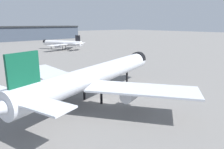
# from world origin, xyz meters

# --- Properties ---
(ground) EXTENTS (900.00, 900.00, 0.00)m
(ground) POSITION_xyz_m (0.00, 0.00, 0.00)
(ground) COLOR slate
(airliner_near_gate) EXTENTS (54.04, 48.25, 14.37)m
(airliner_near_gate) POSITION_xyz_m (0.01, 1.95, 6.32)
(airliner_near_gate) COLOR silver
(airliner_near_gate) RESTS_ON ground
(airliner_far_taxiway) EXTENTS (30.64, 34.18, 10.72)m
(airliner_far_taxiway) POSITION_xyz_m (41.12, 102.16, 4.73)
(airliner_far_taxiway) COLOR white
(airliner_far_taxiway) RESTS_ON ground
(traffic_cone_wingtip) EXTENTS (0.47, 0.47, 0.58)m
(traffic_cone_wingtip) POSITION_xyz_m (11.86, 33.22, 0.29)
(traffic_cone_wingtip) COLOR #F2600C
(traffic_cone_wingtip) RESTS_ON ground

